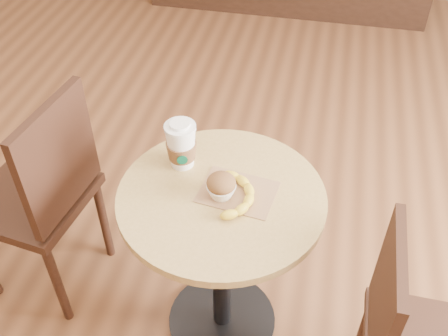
% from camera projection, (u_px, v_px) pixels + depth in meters
% --- Properties ---
extents(cafe_table, '(0.68, 0.68, 0.75)m').
position_uv_depth(cafe_table, '(222.00, 240.00, 1.83)').
color(cafe_table, black).
rests_on(cafe_table, ground).
extents(chair_left, '(0.47, 0.47, 0.96)m').
position_uv_depth(chair_left, '(42.00, 193.00, 2.00)').
color(chair_left, black).
rests_on(chair_left, ground).
extents(kraft_bag, '(0.26, 0.21, 0.00)m').
position_uv_depth(kraft_bag, '(238.00, 192.00, 1.69)').
color(kraft_bag, '#946A47').
rests_on(kraft_bag, cafe_table).
extents(coffee_cup, '(0.10, 0.11, 0.18)m').
position_uv_depth(coffee_cup, '(181.00, 146.00, 1.74)').
color(coffee_cup, white).
rests_on(coffee_cup, cafe_table).
extents(muffin, '(0.10, 0.10, 0.09)m').
position_uv_depth(muffin, '(221.00, 186.00, 1.65)').
color(muffin, white).
rests_on(muffin, kraft_bag).
extents(banana, '(0.15, 0.24, 0.03)m').
position_uv_depth(banana, '(238.00, 196.00, 1.65)').
color(banana, gold).
rests_on(banana, kraft_bag).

